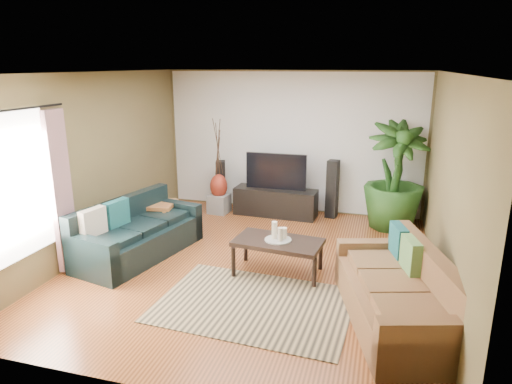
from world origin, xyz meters
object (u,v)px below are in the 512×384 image
(vase, at_px, (219,186))
(sofa_left, at_px, (139,229))
(speaker_right, at_px, (332,189))
(sofa_right, at_px, (395,287))
(speaker_left, at_px, (221,186))
(tv_stand, at_px, (276,202))
(pedestal, at_px, (219,204))
(potted_plant, at_px, (395,176))
(television, at_px, (276,171))
(side_table, at_px, (158,220))
(coffee_table, at_px, (278,257))

(vase, bearing_deg, sofa_left, -100.68)
(speaker_right, bearing_deg, sofa_right, -62.62)
(speaker_left, height_order, speaker_right, speaker_right)
(tv_stand, height_order, pedestal, tv_stand)
(speaker_left, xyz_separation_m, speaker_right, (2.17, 0.14, 0.05))
(sofa_left, distance_m, tv_stand, 2.86)
(sofa_right, distance_m, potted_plant, 3.26)
(potted_plant, relative_size, pedestal, 5.13)
(sofa_left, height_order, speaker_right, speaker_right)
(sofa_left, relative_size, speaker_left, 2.06)
(tv_stand, relative_size, speaker_right, 1.43)
(sofa_right, xyz_separation_m, speaker_right, (-1.11, 3.50, 0.12))
(potted_plant, height_order, pedestal, potted_plant)
(television, xyz_separation_m, speaker_left, (-1.12, 0.03, -0.37))
(potted_plant, bearing_deg, side_table, -157.94)
(coffee_table, bearing_deg, sofa_right, -23.13)
(speaker_left, distance_m, vase, 0.20)
(side_table, bearing_deg, coffee_table, -20.10)
(sofa_right, xyz_separation_m, vase, (-3.25, 3.16, 0.11))
(tv_stand, height_order, speaker_left, speaker_left)
(speaker_right, distance_m, potted_plant, 1.20)
(sofa_left, height_order, coffee_table, sofa_left)
(sofa_left, xyz_separation_m, coffee_table, (2.14, -0.02, -0.18))
(tv_stand, xyz_separation_m, speaker_left, (-1.12, 0.05, 0.23))
(tv_stand, bearing_deg, potted_plant, 0.33)
(sofa_right, height_order, coffee_table, sofa_right)
(tv_stand, xyz_separation_m, potted_plant, (2.14, -0.09, 0.68))
(sofa_right, height_order, potted_plant, potted_plant)
(television, xyz_separation_m, speaker_right, (1.05, 0.17, -0.31))
(side_table, bearing_deg, speaker_right, 34.09)
(speaker_left, xyz_separation_m, side_table, (-0.51, -1.67, -0.20))
(speaker_left, bearing_deg, vase, -99.88)
(coffee_table, distance_m, vase, 2.88)
(speaker_right, bearing_deg, speaker_left, -166.36)
(sofa_left, height_order, vase, sofa_left)
(speaker_left, distance_m, potted_plant, 3.30)
(sofa_right, distance_m, pedestal, 4.54)
(pedestal, distance_m, vase, 0.35)
(speaker_left, height_order, potted_plant, potted_plant)
(coffee_table, height_order, pedestal, coffee_table)
(sofa_right, height_order, speaker_left, speaker_left)
(sofa_left, relative_size, pedestal, 5.57)
(pedestal, bearing_deg, potted_plant, 0.93)
(coffee_table, height_order, speaker_right, speaker_right)
(sofa_left, distance_m, sofa_right, 3.78)
(vase, bearing_deg, sofa_right, -44.23)
(sofa_left, height_order, sofa_right, same)
(tv_stand, distance_m, side_table, 2.30)
(speaker_left, xyz_separation_m, pedestal, (0.03, -0.19, -0.31))
(sofa_left, distance_m, vase, 2.32)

